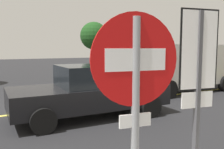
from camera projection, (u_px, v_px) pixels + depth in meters
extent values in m
plane|color=#262628|center=(53.00, 110.00, 8.13)|extent=(80.00, 80.00, 0.00)
cube|color=#E0D14C|center=(128.00, 100.00, 9.58)|extent=(28.00, 0.16, 0.01)
cylinder|color=red|center=(136.00, 60.00, 1.96)|extent=(0.75, 0.14, 0.76)
cube|color=white|center=(136.00, 60.00, 1.96)|extent=(0.53, 0.11, 0.18)
cube|color=white|center=(135.00, 120.00, 2.01)|extent=(0.28, 0.07, 0.11)
cube|color=#4C4C51|center=(197.00, 112.00, 3.06)|extent=(0.06, 0.06, 2.50)
cube|color=white|center=(199.00, 50.00, 2.98)|extent=(0.50, 0.12, 0.95)
cube|color=black|center=(199.00, 50.00, 2.98)|extent=(0.53, 0.12, 0.99)
cube|color=white|center=(197.00, 100.00, 3.04)|extent=(0.45, 0.10, 0.20)
cube|color=silver|center=(183.00, 64.00, 11.54)|extent=(5.20, 2.00, 1.82)
cube|color=black|center=(213.00, 55.00, 12.50)|extent=(0.16, 1.84, 0.80)
cylinder|color=black|center=(193.00, 79.00, 13.36)|extent=(0.76, 0.26, 0.76)
cylinder|color=black|center=(140.00, 83.00, 11.64)|extent=(0.76, 0.26, 0.76)
cylinder|color=black|center=(169.00, 89.00, 9.91)|extent=(0.76, 0.26, 0.76)
cube|color=black|center=(89.00, 96.00, 7.33)|extent=(4.66, 2.07, 0.61)
cube|color=black|center=(96.00, 75.00, 7.36)|extent=(2.27, 1.75, 0.61)
cylinder|color=black|center=(43.00, 121.00, 5.81)|extent=(0.65, 0.24, 0.64)
cylinder|color=black|center=(31.00, 105.00, 7.49)|extent=(0.65, 0.24, 0.64)
cylinder|color=black|center=(151.00, 107.00, 7.23)|extent=(0.65, 0.24, 0.64)
cylinder|color=black|center=(120.00, 96.00, 8.90)|extent=(0.65, 0.24, 0.64)
cylinder|color=#513823|center=(94.00, 60.00, 18.02)|extent=(0.25, 0.25, 2.38)
sphere|color=#1E4C1C|center=(94.00, 36.00, 17.83)|extent=(2.01, 2.01, 2.01)
cylinder|color=#513823|center=(193.00, 54.00, 22.41)|extent=(0.25, 0.25, 2.90)
sphere|color=#286023|center=(194.00, 31.00, 22.19)|extent=(2.32, 2.32, 2.32)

